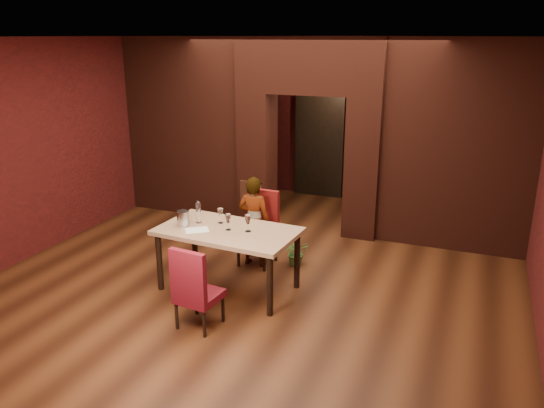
{
  "coord_description": "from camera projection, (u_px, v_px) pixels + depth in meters",
  "views": [
    {
      "loc": [
        2.69,
        -6.36,
        3.23
      ],
      "look_at": [
        0.13,
        0.0,
        1.03
      ],
      "focal_mm": 35.0,
      "sensor_mm": 36.0,
      "label": 1
    }
  ],
  "objects": [
    {
      "name": "floor",
      "position": [
        263.0,
        271.0,
        7.56
      ],
      "size": [
        8.0,
        8.0,
        0.0
      ],
      "primitive_type": "plane",
      "color": "#4B2612",
      "rests_on": "ground"
    },
    {
      "name": "ceiling",
      "position": [
        262.0,
        37.0,
        6.58
      ],
      "size": [
        7.0,
        8.0,
        0.04
      ],
      "primitive_type": "cube",
      "color": "silver",
      "rests_on": "ground"
    },
    {
      "name": "wall_back",
      "position": [
        340.0,
        120.0,
        10.61
      ],
      "size": [
        7.0,
        0.04,
        3.2
      ],
      "primitive_type": "cube",
      "color": "maroon",
      "rests_on": "ground"
    },
    {
      "name": "wall_front",
      "position": [
        31.0,
        290.0,
        3.54
      ],
      "size": [
        7.0,
        0.04,
        3.2
      ],
      "primitive_type": "cube",
      "color": "maroon",
      "rests_on": "ground"
    },
    {
      "name": "wall_left",
      "position": [
        58.0,
        143.0,
        8.32
      ],
      "size": [
        0.04,
        8.0,
        3.2
      ],
      "primitive_type": "cube",
      "color": "maroon",
      "rests_on": "ground"
    },
    {
      "name": "pillar_left",
      "position": [
        257.0,
        158.0,
        9.31
      ],
      "size": [
        0.55,
        0.55,
        2.3
      ],
      "primitive_type": "cube",
      "color": "maroon",
      "rests_on": "ground"
    },
    {
      "name": "pillar_right",
      "position": [
        364.0,
        168.0,
        8.64
      ],
      "size": [
        0.55,
        0.55,
        2.3
      ],
      "primitive_type": "cube",
      "color": "maroon",
      "rests_on": "ground"
    },
    {
      "name": "lintel",
      "position": [
        311.0,
        66.0,
        8.49
      ],
      "size": [
        2.45,
        0.55,
        0.9
      ],
      "primitive_type": "cube",
      "color": "maroon",
      "rests_on": "ground"
    },
    {
      "name": "wing_wall_left",
      "position": [
        186.0,
        128.0,
        9.68
      ],
      "size": [
        2.28,
        0.35,
        3.2
      ],
      "primitive_type": "cube",
      "color": "maroon",
      "rests_on": "ground"
    },
    {
      "name": "wing_wall_right",
      "position": [
        458.0,
        147.0,
        8.0
      ],
      "size": [
        2.28,
        0.35,
        3.2
      ],
      "primitive_type": "cube",
      "color": "maroon",
      "rests_on": "ground"
    },
    {
      "name": "vent_panel",
      "position": [
        251.0,
        195.0,
        9.24
      ],
      "size": [
        0.4,
        0.03,
        0.5
      ],
      "primitive_type": "cube",
      "color": "#A24D2F",
      "rests_on": "ground"
    },
    {
      "name": "rear_door",
      "position": [
        320.0,
        146.0,
        10.86
      ],
      "size": [
        0.9,
        0.08,
        2.1
      ],
      "primitive_type": "cube",
      "color": "black",
      "rests_on": "ground"
    },
    {
      "name": "rear_door_frame",
      "position": [
        319.0,
        146.0,
        10.83
      ],
      "size": [
        1.02,
        0.04,
        2.22
      ],
      "primitive_type": "cube",
      "color": "black",
      "rests_on": "ground"
    },
    {
      "name": "dining_table",
      "position": [
        228.0,
        259.0,
        6.94
      ],
      "size": [
        1.84,
        1.11,
        0.84
      ],
      "primitive_type": "cube",
      "rotation": [
        0.0,
        0.0,
        -0.06
      ],
      "color": "tan",
      "rests_on": "ground"
    },
    {
      "name": "chair_far",
      "position": [
        257.0,
        229.0,
        7.67
      ],
      "size": [
        0.51,
        0.51,
        1.08
      ],
      "primitive_type": "cube",
      "rotation": [
        0.0,
        0.0,
        -0.04
      ],
      "color": "maroon",
      "rests_on": "ground"
    },
    {
      "name": "chair_near",
      "position": [
        199.0,
        286.0,
        6.02
      ],
      "size": [
        0.5,
        0.5,
        1.0
      ],
      "primitive_type": "cube",
      "rotation": [
        0.0,
        0.0,
        3.04
      ],
      "color": "maroon",
      "rests_on": "ground"
    },
    {
      "name": "person_seated",
      "position": [
        254.0,
        221.0,
        7.61
      ],
      "size": [
        0.49,
        0.33,
        1.33
      ],
      "primitive_type": "imported",
      "rotation": [
        0.0,
        0.0,
        3.12
      ],
      "color": "white",
      "rests_on": "ground"
    },
    {
      "name": "wine_glass_a",
      "position": [
        220.0,
        216.0,
        7.01
      ],
      "size": [
        0.08,
        0.08,
        0.2
      ],
      "primitive_type": null,
      "color": "white",
      "rests_on": "dining_table"
    },
    {
      "name": "wine_glass_b",
      "position": [
        228.0,
        222.0,
        6.76
      ],
      "size": [
        0.09,
        0.09,
        0.21
      ],
      "primitive_type": null,
      "color": "white",
      "rests_on": "dining_table"
    },
    {
      "name": "wine_glass_c",
      "position": [
        248.0,
        223.0,
        6.71
      ],
      "size": [
        0.09,
        0.09,
        0.22
      ],
      "primitive_type": null,
      "color": "silver",
      "rests_on": "dining_table"
    },
    {
      "name": "tasting_sheet",
      "position": [
        197.0,
        230.0,
        6.78
      ],
      "size": [
        0.36,
        0.34,
        0.0
      ],
      "primitive_type": "cube",
      "rotation": [
        0.0,
        0.0,
        0.62
      ],
      "color": "white",
      "rests_on": "dining_table"
    },
    {
      "name": "wine_bucket",
      "position": [
        183.0,
        218.0,
        6.91
      ],
      "size": [
        0.16,
        0.16,
        0.2
      ],
      "primitive_type": "cylinder",
      "color": "#A9AAB0",
      "rests_on": "dining_table"
    },
    {
      "name": "water_bottle",
      "position": [
        198.0,
        212.0,
        7.01
      ],
      "size": [
        0.07,
        0.07,
        0.3
      ],
      "primitive_type": "cylinder",
      "color": "white",
      "rests_on": "dining_table"
    },
    {
      "name": "potted_plant",
      "position": [
        297.0,
        253.0,
        7.73
      ],
      "size": [
        0.45,
        0.44,
        0.38
      ],
      "primitive_type": "imported",
      "rotation": [
        0.0,
        0.0,
        0.57
      ],
      "color": "#3E6E2E",
      "rests_on": "ground"
    }
  ]
}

